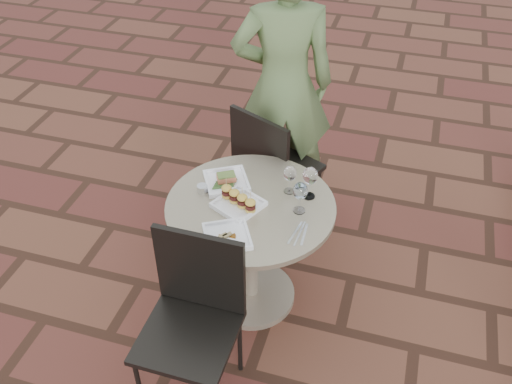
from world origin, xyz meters
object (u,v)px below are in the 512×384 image
(plate_salmon, at_px, (226,181))
(plate_tuna, at_px, (227,236))
(plate_sliders, at_px, (238,201))
(chair_far, at_px, (270,163))
(diner, at_px, (283,86))
(cafe_table, at_px, (251,238))
(chair_near, at_px, (194,308))

(plate_salmon, xyz_separation_m, plate_tuna, (0.14, -0.41, -0.00))
(plate_sliders, bearing_deg, plate_tuna, -85.15)
(chair_far, bearing_deg, diner, -62.48)
(diner, xyz_separation_m, plate_sliders, (0.03, -1.00, -0.14))
(cafe_table, height_order, chair_far, chair_far)
(chair_far, distance_m, plate_sliders, 0.69)
(chair_near, xyz_separation_m, diner, (0.01, 1.57, 0.35))
(chair_near, relative_size, plate_tuna, 3.12)
(diner, height_order, plate_sliders, diner)
(cafe_table, bearing_deg, plate_sliders, -149.08)
(chair_near, xyz_separation_m, plate_sliders, (0.04, 0.56, 0.21))
(plate_sliders, xyz_separation_m, plate_tuna, (0.02, -0.25, -0.02))
(cafe_table, distance_m, chair_far, 0.63)
(diner, distance_m, plate_tuna, 1.26)
(cafe_table, distance_m, plate_tuna, 0.38)
(plate_sliders, distance_m, plate_tuna, 0.25)
(plate_salmon, bearing_deg, cafe_table, -36.19)
(cafe_table, distance_m, plate_salmon, 0.34)
(diner, height_order, plate_tuna, diner)
(plate_salmon, height_order, plate_tuna, plate_salmon)
(chair_near, bearing_deg, plate_sliders, 86.10)
(diner, height_order, plate_salmon, diner)
(chair_far, height_order, plate_sliders, chair_far)
(cafe_table, xyz_separation_m, diner, (-0.08, 0.97, 0.42))
(cafe_table, xyz_separation_m, chair_far, (-0.06, 0.62, 0.07))
(plate_sliders, height_order, plate_tuna, plate_sliders)
(plate_tuna, bearing_deg, plate_salmon, 109.41)
(cafe_table, relative_size, chair_far, 0.97)
(plate_salmon, bearing_deg, plate_sliders, -52.98)
(diner, relative_size, plate_tuna, 6.06)
(chair_far, height_order, plate_salmon, chair_far)
(cafe_table, bearing_deg, diner, 94.84)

